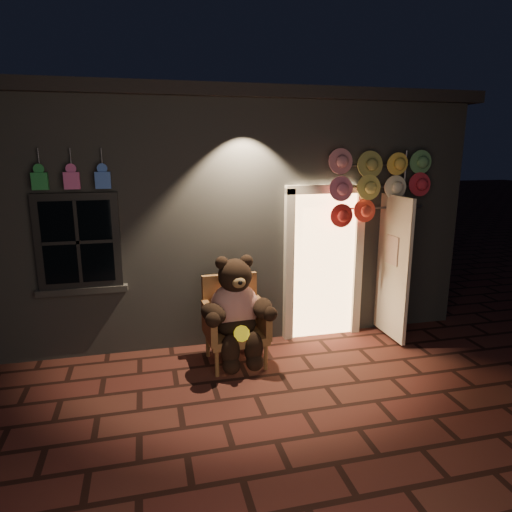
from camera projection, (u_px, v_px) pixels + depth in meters
name	position (u px, v px, depth m)	size (l,w,h in m)	color
ground	(256.00, 396.00, 5.05)	(60.00, 60.00, 0.00)	#4C241D
shop_building	(204.00, 200.00, 8.42)	(7.30, 5.95, 3.51)	slate
wicker_armchair	(234.00, 320.00, 5.79)	(0.79, 0.72, 1.10)	olive
teddy_bear	(236.00, 311.00, 5.62)	(0.99, 0.78, 1.36)	#AC2312
hat_rack	(378.00, 185.00, 6.23)	(1.51, 0.22, 2.67)	#59595E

